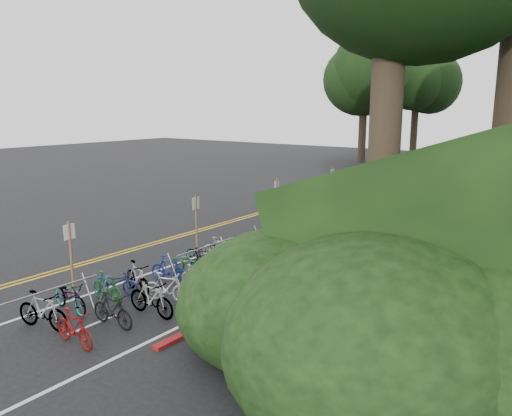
{
  "coord_description": "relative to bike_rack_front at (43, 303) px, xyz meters",
  "views": [
    {
      "loc": [
        14.74,
        -9.88,
        6.1
      ],
      "look_at": [
        0.73,
        9.04,
        1.3
      ],
      "focal_mm": 35.0,
      "sensor_mm": 36.0,
      "label": 1
    }
  ],
  "objects": [
    {
      "name": "signposts_rest",
      "position": [
        -2.01,
        17.14,
        0.51
      ],
      "size": [
        0.08,
        18.4,
        2.5
      ],
      "color": "brown",
      "rests_on": "ground"
    },
    {
      "name": "red_curb",
      "position": [
        3.09,
        15.14,
        -0.87
      ],
      "size": [
        0.25,
        28.0,
        0.1
      ],
      "primitive_type": "cube",
      "color": "maroon",
      "rests_on": "ground"
    },
    {
      "name": "ground",
      "position": [
        -2.61,
        3.14,
        -0.92
      ],
      "size": [
        120.0,
        120.0,
        0.0
      ],
      "primitive_type": "plane",
      "color": "black",
      "rests_on": "ground"
    },
    {
      "name": "bike_rack_front",
      "position": [
        0.0,
        0.0,
        0.0
      ],
      "size": [
        1.17,
        3.43,
        1.23
      ],
      "color": "#9A9A9B",
      "rests_on": "ground"
    },
    {
      "name": "signpost_near",
      "position": [
        -1.91,
        2.14,
        0.52
      ],
      "size": [
        0.08,
        0.4,
        2.51
      ],
      "color": "brown",
      "rests_on": "ground"
    },
    {
      "name": "bike_racks_rest",
      "position": [
        0.39,
        16.14,
        -0.06
      ],
      "size": [
        1.14,
        23.0,
        1.17
      ],
      "color": "#9A9A9B",
      "rests_on": "ground"
    },
    {
      "name": "bike_valet",
      "position": [
        0.28,
        4.03,
        -0.42
      ],
      "size": [
        3.06,
        9.61,
        1.09
      ],
      "color": "slate",
      "rests_on": "ground"
    },
    {
      "name": "road_markings",
      "position": [
        -1.98,
        13.23,
        -0.91
      ],
      "size": [
        7.47,
        80.0,
        0.01
      ],
      "color": "gold",
      "rests_on": "ground"
    },
    {
      "name": "bike_front",
      "position": [
        -0.91,
        3.05,
        -0.5
      ],
      "size": [
        1.16,
        1.69,
        0.84
      ],
      "primitive_type": "imported",
      "rotation": [
        0.0,
        0.0,
        1.99
      ],
      "color": "navy",
      "rests_on": "ground"
    }
  ]
}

